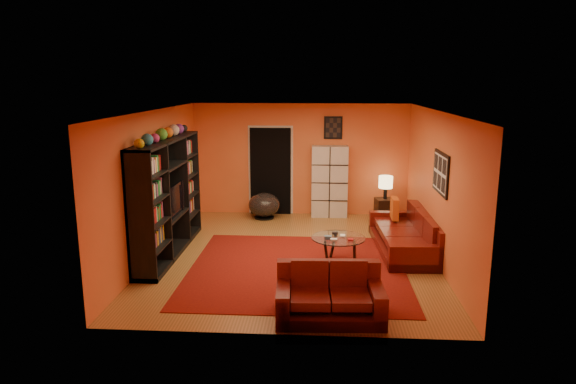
# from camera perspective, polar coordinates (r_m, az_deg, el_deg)

# --- Properties ---
(floor) EXTENTS (6.00, 6.00, 0.00)m
(floor) POSITION_cam_1_polar(r_m,az_deg,el_deg) (9.42, 0.61, -7.01)
(floor) COLOR brown
(floor) RESTS_ON ground
(ceiling) EXTENTS (6.00, 6.00, 0.00)m
(ceiling) POSITION_cam_1_polar(r_m,az_deg,el_deg) (8.90, 0.65, 9.00)
(ceiling) COLOR white
(ceiling) RESTS_ON wall_back
(wall_back) EXTENTS (6.00, 0.00, 6.00)m
(wall_back) POSITION_cam_1_polar(r_m,az_deg,el_deg) (12.02, 1.39, 3.62)
(wall_back) COLOR orange
(wall_back) RESTS_ON floor
(wall_front) EXTENTS (6.00, 0.00, 6.00)m
(wall_front) POSITION_cam_1_polar(r_m,az_deg,el_deg) (6.17, -0.86, -4.80)
(wall_front) COLOR orange
(wall_front) RESTS_ON floor
(wall_left) EXTENTS (0.00, 6.00, 6.00)m
(wall_left) POSITION_cam_1_polar(r_m,az_deg,el_deg) (9.53, -14.56, 0.94)
(wall_left) COLOR orange
(wall_left) RESTS_ON floor
(wall_right) EXTENTS (0.00, 6.00, 6.00)m
(wall_right) POSITION_cam_1_polar(r_m,az_deg,el_deg) (9.28, 16.23, 0.54)
(wall_right) COLOR orange
(wall_right) RESTS_ON floor
(rug) EXTENTS (3.60, 3.60, 0.01)m
(rug) POSITION_cam_1_polar(r_m,az_deg,el_deg) (8.75, 1.02, -8.49)
(rug) COLOR #600E0B
(rug) RESTS_ON floor
(doorway) EXTENTS (0.95, 0.10, 2.04)m
(doorway) POSITION_cam_1_polar(r_m,az_deg,el_deg) (12.07, -1.95, 2.31)
(doorway) COLOR black
(doorway) RESTS_ON floor
(wall_art_right) EXTENTS (0.03, 1.00, 0.70)m
(wall_art_right) POSITION_cam_1_polar(r_m,az_deg,el_deg) (8.94, 16.62, 2.04)
(wall_art_right) COLOR black
(wall_art_right) RESTS_ON wall_right
(wall_art_back) EXTENTS (0.42, 0.03, 0.52)m
(wall_art_back) POSITION_cam_1_polar(r_m,az_deg,el_deg) (11.90, 5.04, 7.13)
(wall_art_back) COLOR black
(wall_art_back) RESTS_ON wall_back
(entertainment_unit) EXTENTS (0.45, 3.00, 2.10)m
(entertainment_unit) POSITION_cam_1_polar(r_m,az_deg,el_deg) (9.51, -13.19, -0.55)
(entertainment_unit) COLOR black
(entertainment_unit) RESTS_ON floor
(tv) EXTENTS (0.97, 0.13, 0.56)m
(tv) POSITION_cam_1_polar(r_m,az_deg,el_deg) (9.47, -12.96, -0.91)
(tv) COLOR black
(tv) RESTS_ON entertainment_unit
(sofa) EXTENTS (1.10, 2.45, 0.85)m
(sofa) POSITION_cam_1_polar(r_m,az_deg,el_deg) (9.84, 13.34, -4.76)
(sofa) COLOR #540D0B
(sofa) RESTS_ON rug
(loveseat) EXTENTS (1.46, 0.92, 0.85)m
(loveseat) POSITION_cam_1_polar(r_m,az_deg,el_deg) (7.05, 4.61, -11.39)
(loveseat) COLOR #540D0B
(loveseat) RESTS_ON rug
(throw_pillow) EXTENTS (0.12, 0.42, 0.42)m
(throw_pillow) POSITION_cam_1_polar(r_m,az_deg,el_deg) (10.39, 11.75, -1.79)
(throw_pillow) COLOR #D95918
(throw_pillow) RESTS_ON sofa
(coffee_table) EXTENTS (0.93, 0.93, 0.46)m
(coffee_table) POSITION_cam_1_polar(r_m,az_deg,el_deg) (8.91, 5.60, -5.34)
(coffee_table) COLOR silver
(coffee_table) RESTS_ON floor
(storage_cabinet) EXTENTS (0.83, 0.39, 1.65)m
(storage_cabinet) POSITION_cam_1_polar(r_m,az_deg,el_deg) (11.90, 4.63, 1.18)
(storage_cabinet) COLOR beige
(storage_cabinet) RESTS_ON floor
(bowl_chair) EXTENTS (0.72, 0.72, 0.59)m
(bowl_chair) POSITION_cam_1_polar(r_m,az_deg,el_deg) (11.78, -2.67, -1.45)
(bowl_chair) COLOR black
(bowl_chair) RESTS_ON floor
(side_table) EXTENTS (0.46, 0.46, 0.50)m
(side_table) POSITION_cam_1_polar(r_m,az_deg,el_deg) (11.83, 10.68, -1.92)
(side_table) COLOR black
(side_table) RESTS_ON floor
(table_lamp) EXTENTS (0.31, 0.31, 0.52)m
(table_lamp) POSITION_cam_1_polar(r_m,az_deg,el_deg) (11.70, 10.80, 1.03)
(table_lamp) COLOR black
(table_lamp) RESTS_ON side_table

